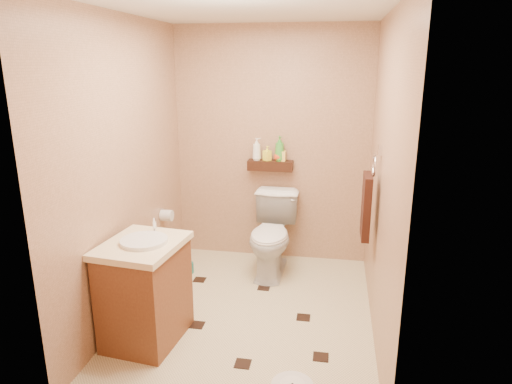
# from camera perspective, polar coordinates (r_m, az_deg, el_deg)

# --- Properties ---
(ground) EXTENTS (2.50, 2.50, 0.00)m
(ground) POSITION_cam_1_polar(r_m,az_deg,el_deg) (3.96, -0.83, -15.00)
(ground) COLOR beige
(ground) RESTS_ON ground
(wall_back) EXTENTS (2.00, 0.04, 2.40)m
(wall_back) POSITION_cam_1_polar(r_m,az_deg,el_deg) (4.70, 1.96, 5.70)
(wall_back) COLOR tan
(wall_back) RESTS_ON ground
(wall_front) EXTENTS (2.00, 0.04, 2.40)m
(wall_front) POSITION_cam_1_polar(r_m,az_deg,el_deg) (2.33, -6.69, -5.08)
(wall_front) COLOR tan
(wall_front) RESTS_ON ground
(wall_left) EXTENTS (0.04, 2.50, 2.40)m
(wall_left) POSITION_cam_1_polar(r_m,az_deg,el_deg) (3.81, -15.87, 2.67)
(wall_left) COLOR tan
(wall_left) RESTS_ON ground
(wall_right) EXTENTS (0.04, 2.50, 2.40)m
(wall_right) POSITION_cam_1_polar(r_m,az_deg,el_deg) (3.45, 15.62, 1.37)
(wall_right) COLOR tan
(wall_right) RESTS_ON ground
(ceiling) EXTENTS (2.00, 2.50, 0.02)m
(ceiling) POSITION_cam_1_polar(r_m,az_deg,el_deg) (3.42, -1.00, 22.09)
(ceiling) COLOR silver
(ceiling) RESTS_ON wall_back
(wall_shelf) EXTENTS (0.46, 0.14, 0.10)m
(wall_shelf) POSITION_cam_1_polar(r_m,az_deg,el_deg) (4.66, 1.81, 3.35)
(wall_shelf) COLOR #32190D
(wall_shelf) RESTS_ON wall_back
(floor_accents) EXTENTS (1.31, 1.29, 0.01)m
(floor_accents) POSITION_cam_1_polar(r_m,az_deg,el_deg) (3.90, -0.47, -15.46)
(floor_accents) COLOR black
(floor_accents) RESTS_ON ground
(toilet) EXTENTS (0.46, 0.78, 0.79)m
(toilet) POSITION_cam_1_polar(r_m,az_deg,el_deg) (4.51, 2.02, -5.41)
(toilet) COLOR white
(toilet) RESTS_ON ground
(vanity) EXTENTS (0.60, 0.70, 0.90)m
(vanity) POSITION_cam_1_polar(r_m,az_deg,el_deg) (3.56, -13.68, -11.80)
(vanity) COLOR brown
(vanity) RESTS_ON ground
(toilet_brush) EXTENTS (0.10, 0.10, 0.43)m
(toilet_brush) POSITION_cam_1_polar(r_m,az_deg,el_deg) (4.63, -8.45, -8.27)
(toilet_brush) COLOR #1B6E67
(toilet_brush) RESTS_ON ground
(towel_ring) EXTENTS (0.12, 0.30, 0.76)m
(towel_ring) POSITION_cam_1_polar(r_m,az_deg,el_deg) (3.75, 13.68, -1.38)
(towel_ring) COLOR silver
(towel_ring) RESTS_ON wall_right
(toilet_paper) EXTENTS (0.12, 0.11, 0.12)m
(toilet_paper) POSITION_cam_1_polar(r_m,az_deg,el_deg) (4.52, -11.11, -2.88)
(toilet_paper) COLOR silver
(toilet_paper) RESTS_ON wall_left
(bottle_a) EXTENTS (0.10, 0.10, 0.23)m
(bottle_a) POSITION_cam_1_polar(r_m,az_deg,el_deg) (4.65, 0.09, 5.39)
(bottle_a) COLOR white
(bottle_a) RESTS_ON wall_shelf
(bottle_b) EXTENTS (0.10, 0.10, 0.15)m
(bottle_b) POSITION_cam_1_polar(r_m,az_deg,el_deg) (4.64, 1.40, 4.87)
(bottle_b) COLOR #FFF635
(bottle_b) RESTS_ON wall_shelf
(bottle_c) EXTENTS (0.10, 0.10, 0.13)m
(bottle_c) POSITION_cam_1_polar(r_m,az_deg,el_deg) (4.63, 2.86, 4.69)
(bottle_c) COLOR #F04A1C
(bottle_c) RESTS_ON wall_shelf
(bottle_d) EXTENTS (0.13, 0.13, 0.25)m
(bottle_d) POSITION_cam_1_polar(r_m,az_deg,el_deg) (4.61, 2.97, 5.45)
(bottle_d) COLOR green
(bottle_d) RESTS_ON wall_shelf
(bottle_e) EXTENTS (0.07, 0.07, 0.15)m
(bottle_e) POSITION_cam_1_polar(r_m,az_deg,el_deg) (4.62, 3.31, 4.81)
(bottle_e) COLOR #FFD954
(bottle_e) RESTS_ON wall_shelf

